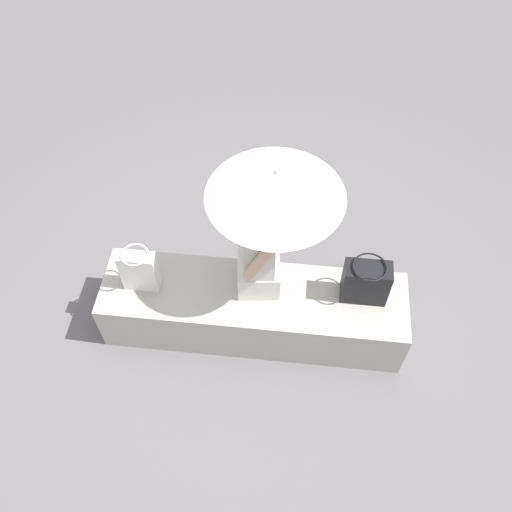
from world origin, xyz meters
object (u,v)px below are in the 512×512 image
Objects in this scene: tote_bag_canvas at (139,270)px; parasol at (276,184)px; person_seated at (259,246)px; handbag_black at (366,282)px.

parasol is at bearing -169.87° from tote_bag_canvas.
handbag_black is (-0.71, 0.05, -0.22)m from person_seated.
person_seated is 2.65× the size of handbag_black.
parasol reaches higher than handbag_black.
tote_bag_canvas is at bearing 10.13° from parasol.
person_seated is 0.86× the size of parasol.
person_seated is 0.55m from parasol.
parasol is at bearing -162.52° from person_seated.
person_seated is at bearing -170.75° from tote_bag_canvas.
parasol is 3.09× the size of handbag_black.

